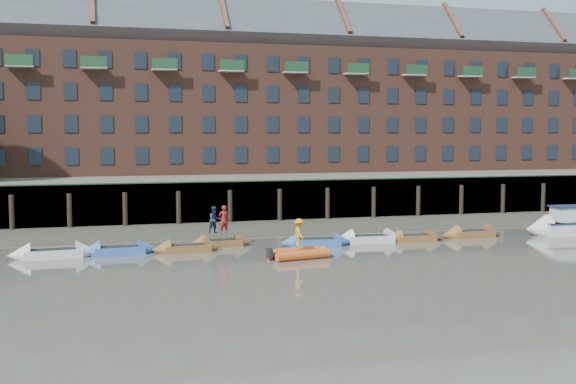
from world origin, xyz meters
name	(u,v)px	position (x,y,z in m)	size (l,w,h in m)	color
ground	(350,275)	(0.00, 0.00, 0.00)	(220.00, 220.00, 0.00)	#5E5952
foreshore	(266,229)	(0.00, 18.00, 0.00)	(110.00, 8.00, 0.50)	#3D382F
mud_band	(278,235)	(0.00, 14.60, 0.00)	(110.00, 1.60, 0.10)	#4C4336
river_wall	(253,202)	(0.00, 22.38, 1.59)	(110.00, 1.23, 3.30)	#2D2A26
bank_terrace	(223,188)	(0.00, 36.00, 1.60)	(110.00, 28.00, 3.20)	#5E594D
apartment_terrace	(221,73)	(0.00, 36.99, 12.82)	(80.60, 15.56, 20.98)	brown
rowboat_0	(53,253)	(-14.55, 9.15, 0.25)	(5.02, 1.79, 1.43)	silver
rowboat_1	(119,250)	(-10.89, 9.44, 0.23)	(4.53, 1.59, 1.29)	#3B5EB5
rowboat_2	(187,248)	(-6.95, 9.24, 0.22)	(4.30, 1.55, 1.23)	brown
rowboat_3	(220,243)	(-4.70, 10.73, 0.21)	(4.18, 1.50, 1.19)	brown
rowboat_4	(316,242)	(1.17, 9.38, 0.23)	(4.67, 1.81, 1.32)	#3B5EB5
rowboat_5	(369,239)	(4.86, 9.72, 0.24)	(4.80, 1.49, 1.38)	silver
rowboat_6	(414,238)	(7.92, 9.51, 0.21)	(4.17, 1.29, 1.20)	brown
rowboat_7	(472,234)	(12.44, 10.11, 0.24)	(4.71, 1.69, 1.34)	brown
rib_tender	(301,253)	(-0.99, 5.46, 0.27)	(3.65, 2.27, 0.62)	#DB571C
motor_launch	(561,225)	(19.06, 9.66, 0.65)	(6.23, 2.21, 2.55)	silver
person_rower_a	(224,219)	(-4.47, 10.74, 1.68)	(0.64, 0.42, 1.77)	maroon
person_rower_b	(215,220)	(-5.01, 10.89, 1.66)	(0.83, 0.65, 1.72)	#19233F
person_rib_crew	(299,233)	(-1.07, 5.53, 1.41)	(1.08, 0.62, 1.66)	orange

